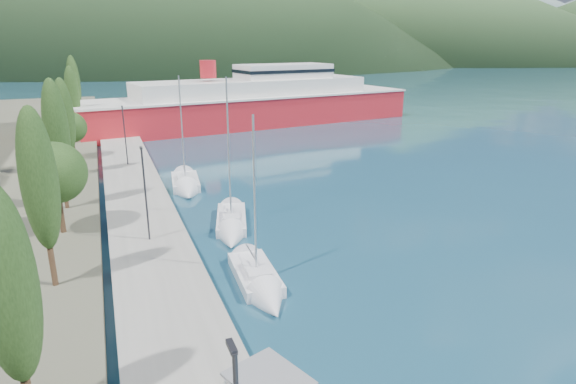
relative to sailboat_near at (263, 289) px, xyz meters
name	(u,v)px	position (x,y,z in m)	size (l,w,h in m)	color
ground	(143,93)	(3.93, 112.36, -0.28)	(1400.00, 1400.00, 0.00)	navy
quay	(137,199)	(-5.07, 18.36, 0.12)	(5.00, 88.00, 0.80)	gray
tree_row	(63,131)	(-10.38, 23.15, 5.43)	(4.07, 65.29, 10.56)	#47301E
lamp_posts	(145,191)	(-5.07, 8.02, 3.80)	(0.15, 43.89, 6.06)	#2D2D33
sailboat_near	(263,289)	(0.00, 0.00, 0.00)	(2.59, 7.34, 10.37)	silver
sailboat_mid	(231,229)	(0.64, 9.05, 0.00)	(4.15, 8.36, 11.64)	silver
sailboat_far	(187,188)	(-0.57, 20.39, 0.03)	(3.27, 7.84, 11.20)	silver
ferry	(255,104)	(16.63, 54.04, 3.06)	(56.42, 19.78, 10.98)	red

